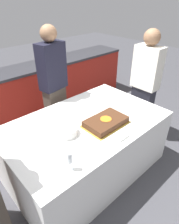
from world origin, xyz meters
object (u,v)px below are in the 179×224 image
(cake, at_px, (106,122))
(wine_glass, at_px, (70,159))
(person_seated_right, at_px, (145,85))
(person_cutting_cake, at_px, (54,86))
(plate_stack, at_px, (66,131))

(cake, bearing_deg, wine_glass, -160.47)
(wine_glass, xyz_separation_m, person_seated_right, (1.71, 0.44, -0.01))
(person_cutting_cake, bearing_deg, plate_stack, 54.25)
(person_cutting_cake, bearing_deg, wine_glass, 52.01)
(wine_glass, distance_m, person_cutting_cake, 1.42)
(plate_stack, bearing_deg, person_seated_right, 1.58)
(wine_glass, height_order, person_cutting_cake, person_cutting_cake)
(wine_glass, bearing_deg, plate_stack, 56.56)
(cake, distance_m, person_cutting_cake, 1.00)
(plate_stack, relative_size, wine_glass, 1.29)
(person_seated_right, bearing_deg, person_cutting_cake, -128.06)
(person_seated_right, bearing_deg, plate_stack, -88.42)
(person_cutting_cake, bearing_deg, cake, 81.06)
(wine_glass, relative_size, person_seated_right, 0.11)
(person_seated_right, bearing_deg, cake, -79.13)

